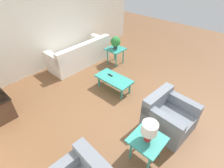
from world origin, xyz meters
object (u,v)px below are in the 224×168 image
at_px(armchair, 168,116).
at_px(potted_plant, 116,42).
at_px(side_table_lamp, 147,142).
at_px(sofa, 81,56).
at_px(side_table_plant, 115,51).
at_px(table_lamp, 149,129).
at_px(coffee_table, 114,80).

height_order(armchair, potted_plant, potted_plant).
xyz_separation_m(side_table_lamp, potted_plant, (2.74, -2.31, 0.32)).
bearing_deg(armchair, sofa, 84.98).
bearing_deg(side_table_plant, potted_plant, 0.00).
height_order(sofa, side_table_lamp, sofa).
xyz_separation_m(armchair, side_table_lamp, (-0.06, 0.93, 0.15)).
bearing_deg(table_lamp, side_table_plant, -40.15).
bearing_deg(table_lamp, armchair, -86.25).
relative_size(potted_plant, table_lamp, 1.05).
bearing_deg(table_lamp, sofa, -22.59).
bearing_deg(sofa, armchair, 81.48).
height_order(coffee_table, table_lamp, table_lamp).
distance_m(side_table_plant, table_lamp, 3.60).
relative_size(armchair, table_lamp, 2.42).
height_order(potted_plant, table_lamp, potted_plant).
bearing_deg(side_table_plant, armchair, 152.67).
relative_size(armchair, potted_plant, 2.30).
relative_size(sofa, potted_plant, 5.18).
height_order(sofa, coffee_table, sofa).
relative_size(sofa, coffee_table, 2.10).
bearing_deg(potted_plant, sofa, 44.46).
distance_m(armchair, side_table_plant, 3.02).
xyz_separation_m(side_table_plant, side_table_lamp, (-2.74, 2.31, 0.00)).
bearing_deg(armchair, table_lamp, -172.19).
distance_m(armchair, coffee_table, 1.74).
xyz_separation_m(side_table_plant, table_lamp, (-2.74, 2.31, 0.33)).
height_order(side_table_lamp, table_lamp, table_lamp).
bearing_deg(side_table_plant, coffee_table, 129.59).
distance_m(sofa, coffee_table, 1.82).
relative_size(side_table_plant, table_lamp, 1.43).
height_order(side_table_plant, side_table_lamp, same).
distance_m(armchair, side_table_lamp, 0.94).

